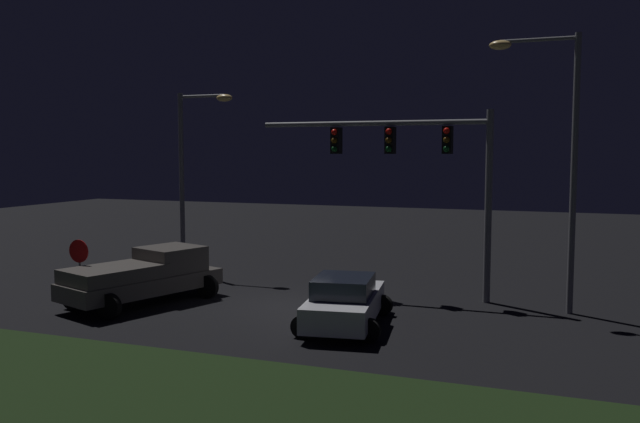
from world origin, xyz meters
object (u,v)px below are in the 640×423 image
at_px(traffic_signal_gantry, 417,158).
at_px(street_lamp_left, 192,159).
at_px(street_lamp_right, 557,140).
at_px(car_sedan, 345,302).
at_px(stop_sign, 79,260).
at_px(pickup_truck, 147,274).

relative_size(traffic_signal_gantry, street_lamp_left, 1.10).
bearing_deg(street_lamp_left, street_lamp_right, -8.08).
bearing_deg(street_lamp_left, car_sedan, -34.70).
height_order(car_sedan, street_lamp_right, street_lamp_right).
xyz_separation_m(traffic_signal_gantry, stop_sign, (-10.04, -5.31, -3.34)).
relative_size(car_sedan, street_lamp_right, 0.53).
bearing_deg(street_lamp_right, street_lamp_left, 171.92).
relative_size(street_lamp_right, stop_sign, 3.91).
xyz_separation_m(car_sedan, stop_sign, (-8.96, -0.66, 0.82)).
xyz_separation_m(street_lamp_left, street_lamp_right, (14.33, -2.03, 0.67)).
distance_m(pickup_truck, traffic_signal_gantry, 10.05).
height_order(pickup_truck, traffic_signal_gantry, traffic_signal_gantry).
xyz_separation_m(pickup_truck, car_sedan, (7.25, -0.60, -0.26)).
height_order(car_sedan, street_lamp_left, street_lamp_left).
xyz_separation_m(street_lamp_right, stop_sign, (-14.59, -4.65, -3.89)).
bearing_deg(street_lamp_left, traffic_signal_gantry, -7.98).
height_order(traffic_signal_gantry, street_lamp_right, street_lamp_right).
bearing_deg(street_lamp_right, traffic_signal_gantry, 171.72).
relative_size(pickup_truck, street_lamp_left, 0.76).
relative_size(traffic_signal_gantry, stop_sign, 3.73).
xyz_separation_m(pickup_truck, traffic_signal_gantry, (8.33, 4.05, 3.90)).
bearing_deg(pickup_truck, street_lamp_left, 34.16).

